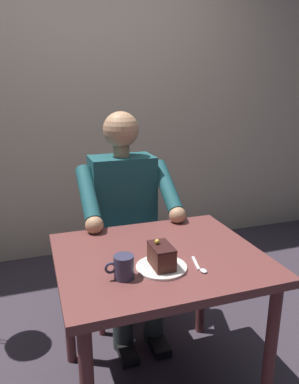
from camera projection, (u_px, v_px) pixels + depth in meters
cafe_rear_panel at (87, 72)px, 2.83m from camera, size 6.40×0.12×3.00m
dining_table at (159, 274)px, 1.56m from camera, size 0.87×0.74×0.70m
chair at (120, 235)px, 2.24m from camera, size 0.42×0.42×0.90m
seated_person at (126, 221)px, 2.04m from camera, size 0.53×0.58×1.26m
dessert_plate at (161, 267)px, 1.41m from camera, size 0.20×0.20×0.01m
cake_slice at (161, 256)px, 1.39m from camera, size 0.08×0.13×0.11m
coffee_cup at (123, 267)px, 1.32m from camera, size 0.11×0.08×0.09m
dessert_spoon at (200, 267)px, 1.41m from camera, size 0.04×0.14×0.01m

